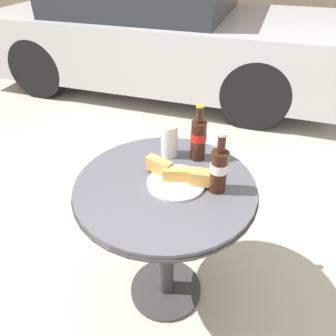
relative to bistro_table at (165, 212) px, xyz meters
The scene contains 7 objects.
ground_plane 0.55m from the bistro_table, ahead, with size 30.00×30.00×0.00m, color #A8A093.
bistro_table is the anchor object (origin of this frame).
cola_bottle_left 0.33m from the bistro_table, ahead, with size 0.07×0.07×0.25m.
cola_bottle_right 0.35m from the bistro_table, 70.73° to the left, with size 0.07×0.07×0.26m.
drinking_glass 0.31m from the bistro_table, 103.47° to the left, with size 0.07×0.07×0.15m.
lunch_plate_near 0.19m from the bistro_table, 25.32° to the left, with size 0.30×0.23×0.07m.
parked_car 2.95m from the bistro_table, 110.17° to the left, with size 3.80×1.76×1.36m.
Camera 1 is at (0.33, -0.97, 1.52)m, focal length 35.00 mm.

